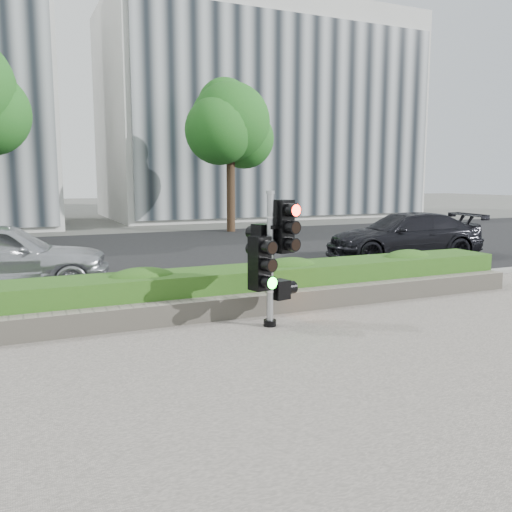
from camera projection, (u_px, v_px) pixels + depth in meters
name	position (u px, v px, depth m)	size (l,w,h in m)	color
ground	(278.00, 354.00, 7.06)	(120.00, 120.00, 0.00)	#51514C
sidewalk	(404.00, 434.00, 4.80)	(16.00, 11.00, 0.03)	#9E9389
road	(127.00, 255.00, 16.08)	(60.00, 13.00, 0.02)	black
curb	(201.00, 300.00, 9.89)	(60.00, 0.25, 0.12)	gray
stone_wall	(225.00, 308.00, 8.74)	(12.00, 0.32, 0.34)	gray
hedge	(212.00, 290.00, 9.31)	(12.00, 1.00, 0.68)	#548E2B
building_right	(257.00, 117.00, 33.25)	(18.00, 10.00, 12.00)	#B7B7B2
tree_right	(230.00, 125.00, 22.69)	(4.10, 3.58, 6.53)	black
traffic_signal	(270.00, 252.00, 8.16)	(0.75, 0.62, 2.06)	black
car_dark	(404.00, 236.00, 15.26)	(1.81, 4.46, 1.30)	black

